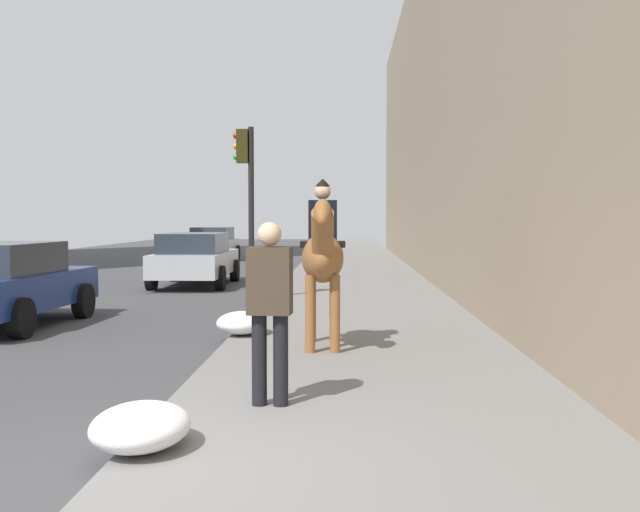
% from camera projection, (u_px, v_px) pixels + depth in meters
% --- Properties ---
extents(sidewalk_slab, '(120.00, 3.97, 0.12)m').
position_uv_depth(sidewalk_slab, '(388.00, 481.00, 5.27)').
color(sidewalk_slab, slate).
rests_on(sidewalk_slab, ground).
extents(mounted_horse_near, '(2.15, 0.61, 2.26)m').
position_uv_depth(mounted_horse_near, '(323.00, 255.00, 10.24)').
color(mounted_horse_near, brown).
rests_on(mounted_horse_near, sidewalk_slab).
extents(pedestrian_greeting, '(0.29, 0.42, 1.70)m').
position_uv_depth(pedestrian_greeting, '(270.00, 301.00, 7.10)').
color(pedestrian_greeting, black).
rests_on(pedestrian_greeting, sidewalk_slab).
extents(car_near_lane, '(4.08, 2.16, 1.44)m').
position_uv_depth(car_near_lane, '(2.00, 283.00, 12.99)').
color(car_near_lane, navy).
rests_on(car_near_lane, ground).
extents(car_mid_lane, '(4.53, 2.02, 1.44)m').
position_uv_depth(car_mid_lane, '(195.00, 258.00, 20.89)').
color(car_mid_lane, '#B7BABF').
rests_on(car_mid_lane, ground).
extents(car_far_lane, '(4.06, 2.05, 1.44)m').
position_uv_depth(car_far_lane, '(212.00, 244.00, 32.58)').
color(car_far_lane, '#B7BABF').
rests_on(car_far_lane, ground).
extents(traffic_light_near_curb, '(0.20, 0.44, 3.75)m').
position_uv_depth(traffic_light_near_curb, '(247.00, 186.00, 16.17)').
color(traffic_light_near_curb, black).
rests_on(traffic_light_near_curb, ground).
extents(snow_pile_near, '(0.96, 0.74, 0.33)m').
position_uv_depth(snow_pile_near, '(140.00, 426.00, 5.81)').
color(snow_pile_near, white).
rests_on(snow_pile_near, sidewalk_slab).
extents(snow_pile_far, '(0.97, 0.75, 0.34)m').
position_uv_depth(snow_pile_far, '(242.00, 323.00, 11.50)').
color(snow_pile_far, white).
rests_on(snow_pile_far, sidewalk_slab).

